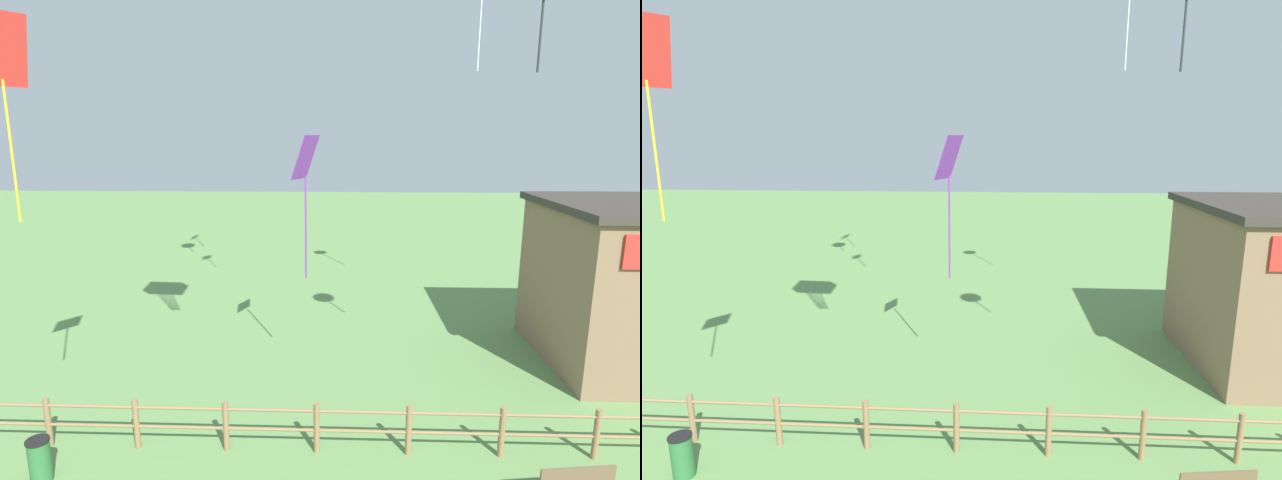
% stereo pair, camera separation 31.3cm
% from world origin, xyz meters
% --- Properties ---
extents(wooden_fence, '(16.88, 0.14, 1.21)m').
position_xyz_m(wooden_fence, '(0.00, 7.53, 0.69)').
color(wooden_fence, olive).
rests_on(wooden_fence, ground_plane).
extents(trash_bin, '(0.48, 0.48, 0.97)m').
position_xyz_m(trash_bin, '(-5.76, 6.31, 0.49)').
color(trash_bin, '#2D6B38').
rests_on(trash_bin, ground_plane).
extents(kite_purple_streamer, '(0.78, 1.03, 4.09)m').
position_xyz_m(kite_purple_streamer, '(-0.47, 11.22, 6.08)').
color(kite_purple_streamer, purple).
extents(kite_red_diamond, '(0.86, 0.97, 3.92)m').
position_xyz_m(kite_red_diamond, '(-5.86, 6.83, 8.35)').
color(kite_red_diamond, red).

